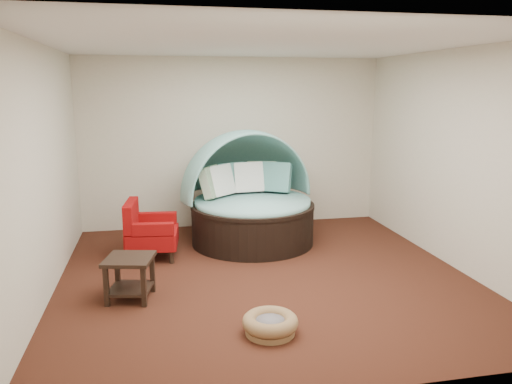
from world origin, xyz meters
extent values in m
plane|color=#462114|center=(0.00, 0.00, 0.00)|extent=(5.00, 5.00, 0.00)
plane|color=beige|center=(0.00, 2.50, 1.40)|extent=(5.00, 0.00, 5.00)
plane|color=beige|center=(0.00, -2.50, 1.40)|extent=(5.00, 0.00, 5.00)
plane|color=beige|center=(-2.50, 0.00, 1.40)|extent=(0.00, 5.00, 5.00)
plane|color=beige|center=(2.50, 0.00, 1.40)|extent=(0.00, 5.00, 5.00)
plane|color=white|center=(0.00, 0.00, 2.80)|extent=(5.00, 5.00, 0.00)
cylinder|color=black|center=(0.12, 1.40, 0.28)|extent=(2.22, 2.22, 0.56)
cylinder|color=black|center=(0.12, 1.40, 0.58)|extent=(2.25, 2.25, 0.05)
cylinder|color=#92CEC9|center=(0.12, 1.40, 0.62)|extent=(2.10, 2.10, 0.12)
cube|color=#3E6F4C|center=(-0.48, 1.59, 0.93)|extent=(0.47, 0.54, 0.49)
cube|color=white|center=(-0.33, 1.67, 0.93)|extent=(0.53, 0.51, 0.49)
cube|color=#589994|center=(-0.13, 1.85, 0.93)|extent=(0.53, 0.43, 0.49)
cube|color=white|center=(0.14, 1.85, 0.93)|extent=(0.49, 0.31, 0.49)
cube|color=#3E6F4C|center=(0.36, 1.91, 0.93)|extent=(0.51, 0.36, 0.49)
cube|color=#589994|center=(0.57, 1.78, 0.93)|extent=(0.54, 0.47, 0.49)
cylinder|color=brown|center=(-0.27, -1.45, 0.03)|extent=(0.53, 0.53, 0.05)
torus|color=brown|center=(-0.27, -1.45, 0.12)|extent=(0.61, 0.61, 0.14)
cylinder|color=slate|center=(-0.27, -1.45, 0.10)|extent=(0.36, 0.36, 0.08)
cylinder|color=black|center=(-1.67, 0.78, 0.08)|extent=(0.07, 0.07, 0.16)
cylinder|color=black|center=(-1.61, 1.32, 0.08)|extent=(0.07, 0.07, 0.16)
cylinder|color=black|center=(-1.13, 0.72, 0.08)|extent=(0.07, 0.07, 0.16)
cylinder|color=black|center=(-1.07, 1.26, 0.08)|extent=(0.07, 0.07, 0.16)
cube|color=#8A0609|center=(-1.37, 1.02, 0.28)|extent=(0.75, 0.75, 0.24)
cube|color=#8A0609|center=(-1.64, 1.05, 0.60)|extent=(0.20, 0.69, 0.40)
cube|color=#8A0609|center=(-1.35, 0.72, 0.48)|extent=(0.56, 0.17, 0.16)
cube|color=#8A0609|center=(-1.29, 1.30, 0.48)|extent=(0.56, 0.17, 0.16)
cube|color=black|center=(-1.61, -0.36, 0.46)|extent=(0.61, 0.61, 0.04)
cube|color=black|center=(-1.61, -0.36, 0.12)|extent=(0.53, 0.53, 0.03)
cube|color=black|center=(-1.86, -0.51, 0.22)|extent=(0.06, 0.06, 0.44)
cube|color=black|center=(-1.76, -0.11, 0.22)|extent=(0.06, 0.06, 0.44)
cube|color=black|center=(-1.46, -0.60, 0.22)|extent=(0.06, 0.06, 0.44)
cube|color=black|center=(-1.37, -0.20, 0.22)|extent=(0.06, 0.06, 0.44)
camera|label=1|loc=(-1.28, -5.74, 2.31)|focal=35.00mm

